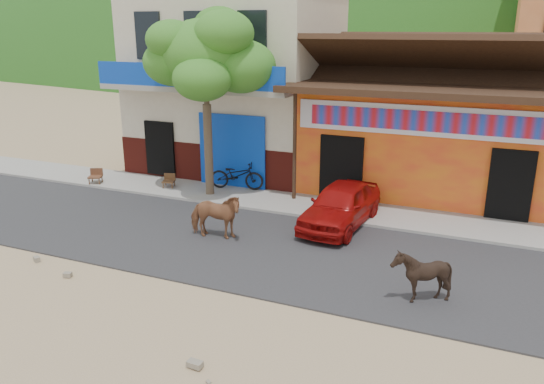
% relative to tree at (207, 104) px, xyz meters
% --- Properties ---
extents(ground, '(120.00, 120.00, 0.00)m').
position_rel_tree_xyz_m(ground, '(4.60, -5.80, -3.12)').
color(ground, '#9E825B').
rests_on(ground, ground).
extents(road, '(60.00, 5.00, 0.04)m').
position_rel_tree_xyz_m(road, '(4.60, -3.30, -3.10)').
color(road, '#28282B').
rests_on(road, ground).
extents(sidewalk, '(60.00, 2.00, 0.12)m').
position_rel_tree_xyz_m(sidewalk, '(4.60, 0.20, -3.06)').
color(sidewalk, gray).
rests_on(sidewalk, ground).
extents(dance_club, '(8.00, 6.00, 3.60)m').
position_rel_tree_xyz_m(dance_club, '(6.60, 4.20, -1.32)').
color(dance_club, orange).
rests_on(dance_club, ground).
extents(cafe_building, '(7.00, 6.00, 7.00)m').
position_rel_tree_xyz_m(cafe_building, '(-0.90, 4.20, 0.38)').
color(cafe_building, beige).
rests_on(cafe_building, ground).
extents(tree, '(3.00, 3.00, 6.00)m').
position_rel_tree_xyz_m(tree, '(0.00, 0.00, 0.00)').
color(tree, '#2D721E').
rests_on(tree, sidewalk).
extents(cow_tan, '(1.59, 0.91, 1.27)m').
position_rel_tree_xyz_m(cow_tan, '(1.97, -3.22, -2.45)').
color(cow_tan, '#965E3C').
rests_on(cow_tan, road).
extents(cow_dark, '(1.22, 1.13, 1.15)m').
position_rel_tree_xyz_m(cow_dark, '(7.54, -4.60, -2.50)').
color(cow_dark, black).
rests_on(cow_dark, road).
extents(red_car, '(1.81, 3.77, 1.24)m').
position_rel_tree_xyz_m(red_car, '(4.81, -1.00, -2.46)').
color(red_car, '#9D0C0B').
rests_on(red_car, road).
extents(scooter, '(1.96, 1.01, 0.98)m').
position_rel_tree_xyz_m(scooter, '(0.60, 0.83, -2.51)').
color(scooter, black).
rests_on(scooter, sidewalk).
extents(cafe_chair_left, '(0.59, 0.59, 0.95)m').
position_rel_tree_xyz_m(cafe_chair_left, '(-4.40, -0.50, -2.52)').
color(cafe_chair_left, '#502E1A').
rests_on(cafe_chair_left, sidewalk).
extents(cafe_chair_right, '(0.50, 0.50, 0.85)m').
position_rel_tree_xyz_m(cafe_chair_right, '(-1.70, 0.10, -2.57)').
color(cafe_chair_right, '#4D2C19').
rests_on(cafe_chair_right, sidewalk).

